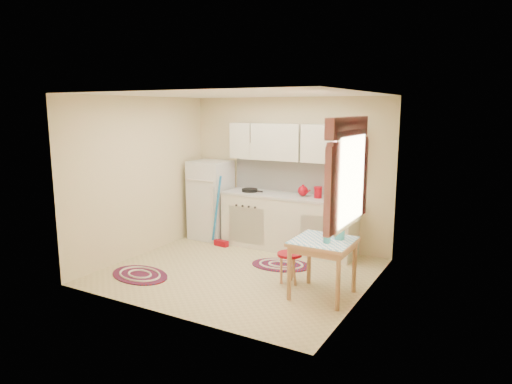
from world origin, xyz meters
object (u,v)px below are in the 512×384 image
at_px(table, 322,268).
at_px(fridge, 211,200).
at_px(base_cabinets, 288,223).
at_px(stool, 289,268).

bearing_deg(table, fridge, 151.30).
distance_m(base_cabinets, stool, 1.53).
bearing_deg(base_cabinets, fridge, -178.10).
bearing_deg(fridge, stool, -30.89).
relative_size(base_cabinets, table, 3.12).
bearing_deg(stool, table, -18.84).
xyz_separation_m(fridge, base_cabinets, (1.51, 0.05, -0.26)).
bearing_deg(fridge, base_cabinets, 1.90).
height_order(fridge, table, fridge).
xyz_separation_m(base_cabinets, stool, (0.67, -1.35, -0.23)).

